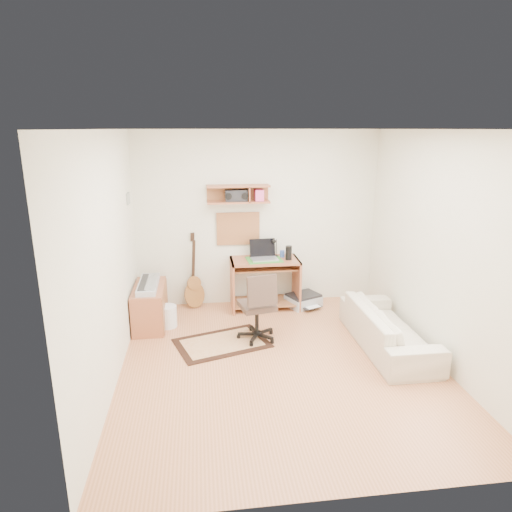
{
  "coord_description": "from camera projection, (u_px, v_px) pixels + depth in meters",
  "views": [
    {
      "loc": [
        -0.87,
        -4.6,
        2.61
      ],
      "look_at": [
        -0.15,
        1.05,
        1.0
      ],
      "focal_mm": 31.81,
      "sensor_mm": 36.0,
      "label": 1
    }
  ],
  "objects": [
    {
      "name": "ceiling",
      "position": [
        284.0,
        129.0,
        4.5
      ],
      "size": [
        3.6,
        4.0,
        0.01
      ],
      "primitive_type": "cube",
      "color": "white",
      "rests_on": "ground"
    },
    {
      "name": "boombox",
      "position": [
        236.0,
        195.0,
        6.5
      ],
      "size": [
        0.31,
        0.14,
        0.16
      ],
      "primitive_type": "cube",
      "color": "black",
      "rests_on": "wall_shelf"
    },
    {
      "name": "right_wall",
      "position": [
        441.0,
        249.0,
        5.07
      ],
      "size": [
        0.01,
        4.0,
        2.6
      ],
      "primitive_type": "cube",
      "color": "silver",
      "rests_on": "ground"
    },
    {
      "name": "waste_basket",
      "position": [
        168.0,
        316.0,
        6.15
      ],
      "size": [
        0.3,
        0.3,
        0.3
      ],
      "primitive_type": "cylinder",
      "rotation": [
        0.0,
        0.0,
        -0.22
      ],
      "color": "white",
      "rests_on": "floor"
    },
    {
      "name": "back_wall",
      "position": [
        258.0,
        219.0,
        6.77
      ],
      "size": [
        3.6,
        0.01,
        2.6
      ],
      "primitive_type": "cube",
      "color": "silver",
      "rests_on": "ground"
    },
    {
      "name": "sofa",
      "position": [
        388.0,
        321.0,
        5.53
      ],
      "size": [
        0.51,
        1.73,
        0.68
      ],
      "primitive_type": "imported",
      "rotation": [
        0.0,
        0.0,
        1.57
      ],
      "color": "beige",
      "rests_on": "floor"
    },
    {
      "name": "wall_photo",
      "position": [
        128.0,
        198.0,
        5.95
      ],
      "size": [
        0.02,
        0.2,
        0.15
      ],
      "primitive_type": "cube",
      "color": "#4C8CBF",
      "rests_on": "left_wall"
    },
    {
      "name": "task_chair",
      "position": [
        257.0,
        305.0,
        5.7
      ],
      "size": [
        0.55,
        0.55,
        0.92
      ],
      "primitive_type": null,
      "rotation": [
        0.0,
        0.0,
        0.2
      ],
      "color": "#3A2B22",
      "rests_on": "floor"
    },
    {
      "name": "guitar",
      "position": [
        194.0,
        271.0,
        6.71
      ],
      "size": [
        0.35,
        0.28,
        1.14
      ],
      "primitive_type": null,
      "rotation": [
        0.0,
        0.0,
        0.33
      ],
      "color": "#99622F",
      "rests_on": "floor"
    },
    {
      "name": "laptop",
      "position": [
        264.0,
        250.0,
        6.6
      ],
      "size": [
        0.41,
        0.41,
        0.29
      ],
      "primitive_type": null,
      "rotation": [
        0.0,
        0.0,
        0.07
      ],
      "color": "silver",
      "rests_on": "desk"
    },
    {
      "name": "rug",
      "position": [
        222.0,
        343.0,
        5.7
      ],
      "size": [
        1.28,
        1.04,
        0.01
      ],
      "primitive_type": "cube",
      "rotation": [
        0.0,
        0.0,
        0.31
      ],
      "color": "beige",
      "rests_on": "floor"
    },
    {
      "name": "desk_lamp",
      "position": [
        276.0,
        248.0,
        6.78
      ],
      "size": [
        0.09,
        0.09,
        0.28
      ],
      "primitive_type": null,
      "color": "black",
      "rests_on": "desk"
    },
    {
      "name": "desk",
      "position": [
        265.0,
        284.0,
        6.76
      ],
      "size": [
        1.0,
        0.55,
        0.75
      ],
      "primitive_type": null,
      "color": "#A75C3B",
      "rests_on": "floor"
    },
    {
      "name": "wall_shelf",
      "position": [
        238.0,
        194.0,
        6.5
      ],
      "size": [
        0.9,
        0.25,
        0.26
      ],
      "primitive_type": "cube",
      "color": "#A75C3B",
      "rests_on": "back_wall"
    },
    {
      "name": "printer",
      "position": [
        303.0,
        300.0,
        6.89
      ],
      "size": [
        0.58,
        0.53,
        0.18
      ],
      "primitive_type": "cube",
      "rotation": [
        0.0,
        0.0,
        0.41
      ],
      "color": "#A5A8AA",
      "rests_on": "floor"
    },
    {
      "name": "pencil_cup",
      "position": [
        282.0,
        254.0,
        6.77
      ],
      "size": [
        0.07,
        0.07,
        0.1
      ],
      "primitive_type": "cylinder",
      "color": "#34519E",
      "rests_on": "desk"
    },
    {
      "name": "cabinet",
      "position": [
        150.0,
        306.0,
        6.18
      ],
      "size": [
        0.4,
        0.9,
        0.55
      ],
      "primitive_type": "cube",
      "color": "#A75C3B",
      "rests_on": "floor"
    },
    {
      "name": "floor",
      "position": [
        280.0,
        364.0,
        5.21
      ],
      "size": [
        3.6,
        4.0,
        0.01
      ],
      "primitive_type": "cube",
      "color": "tan",
      "rests_on": "ground"
    },
    {
      "name": "speaker",
      "position": [
        289.0,
        253.0,
        6.63
      ],
      "size": [
        0.09,
        0.09,
        0.21
      ],
      "primitive_type": "cylinder",
      "color": "black",
      "rests_on": "desk"
    },
    {
      "name": "cork_board",
      "position": [
        238.0,
        229.0,
        6.74
      ],
      "size": [
        0.64,
        0.03,
        0.49
      ],
      "primitive_type": "cube",
      "color": "tan",
      "rests_on": "back_wall"
    },
    {
      "name": "left_wall",
      "position": [
        109.0,
        261.0,
        4.63
      ],
      "size": [
        0.01,
        4.0,
        2.6
      ],
      "primitive_type": "cube",
      "color": "silver",
      "rests_on": "ground"
    },
    {
      "name": "music_keyboard",
      "position": [
        148.0,
        284.0,
        6.09
      ],
      "size": [
        0.25,
        0.79,
        0.07
      ],
      "primitive_type": "cube",
      "color": "#B2B5BA",
      "rests_on": "cabinet"
    }
  ]
}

